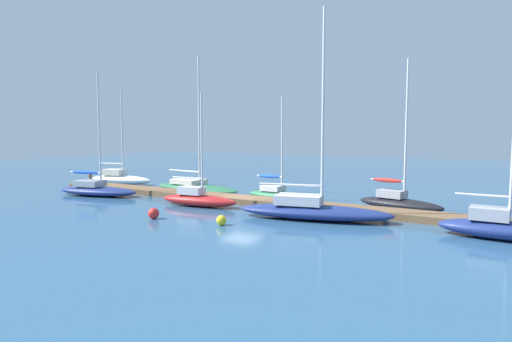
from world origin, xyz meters
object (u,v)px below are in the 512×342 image
object	(u,v)px
sailboat_2	(195,186)
sailboat_1	(96,189)
sailboat_0	(120,178)
mooring_buoy_red	(154,213)
sailboat_3	(198,198)
sailboat_5	(312,209)
mooring_buoy_yellow	(221,220)
sailboat_4	(278,193)
sailboat_7	(501,227)
sailboat_6	(399,201)

from	to	relation	value
sailboat_2	sailboat_1	bearing A→B (deg)	-124.90
sailboat_0	mooring_buoy_red	bearing A→B (deg)	-46.10
sailboat_1	sailboat_3	distance (m)	9.54
sailboat_0	sailboat_3	world-z (taller)	sailboat_0
sailboat_5	mooring_buoy_yellow	world-z (taller)	sailboat_5
sailboat_3	sailboat_4	bearing A→B (deg)	51.92
sailboat_7	mooring_buoy_red	bearing A→B (deg)	-163.83
sailboat_0	mooring_buoy_red	size ratio (longest dim) A/B	14.29
sailboat_4	sailboat_7	distance (m)	14.64
sailboat_4	sailboat_6	distance (m)	8.27
sailboat_4	mooring_buoy_yellow	world-z (taller)	sailboat_4
mooring_buoy_red	sailboat_2	bearing A→B (deg)	117.11
sailboat_1	sailboat_2	size ratio (longest dim) A/B	0.86
mooring_buoy_yellow	sailboat_5	bearing A→B (deg)	48.23
mooring_buoy_yellow	sailboat_6	bearing A→B (deg)	53.52
sailboat_3	sailboat_5	size ratio (longest dim) A/B	0.64
sailboat_4	sailboat_6	world-z (taller)	sailboat_6
mooring_buoy_red	sailboat_5	bearing A→B (deg)	29.91
sailboat_1	sailboat_5	bearing A→B (deg)	-11.31
sailboat_3	sailboat_4	xyz separation A→B (m)	(3.15, 5.07, -0.05)
sailboat_6	sailboat_7	bearing A→B (deg)	-29.94
sailboat_0	mooring_buoy_red	xyz separation A→B (m)	(14.15, -10.16, -0.26)
sailboat_4	mooring_buoy_yellow	size ratio (longest dim) A/B	13.89
sailboat_2	sailboat_4	xyz separation A→B (m)	(7.77, -0.38, 0.04)
sailboat_6	sailboat_7	xyz separation A→B (m)	(5.51, -5.17, -0.00)
mooring_buoy_yellow	mooring_buoy_red	bearing A→B (deg)	-172.41
sailboat_2	sailboat_6	world-z (taller)	sailboat_2
sailboat_4	mooring_buoy_red	xyz separation A→B (m)	(-2.70, -9.52, -0.17)
sailboat_1	sailboat_4	bearing A→B (deg)	10.97
sailboat_0	sailboat_3	size ratio (longest dim) A/B	1.20
sailboat_0	sailboat_7	bearing A→B (deg)	-20.77
sailboat_0	sailboat_2	world-z (taller)	sailboat_2
sailboat_1	sailboat_3	world-z (taller)	sailboat_1
sailboat_0	sailboat_6	bearing A→B (deg)	-11.39
sailboat_0	sailboat_1	size ratio (longest dim) A/B	0.94
sailboat_3	sailboat_4	size ratio (longest dim) A/B	1.00
sailboat_3	sailboat_6	bearing A→B (deg)	18.62
sailboat_5	mooring_buoy_red	xyz separation A→B (m)	(-7.55, -4.35, -0.25)
sailboat_3	sailboat_4	world-z (taller)	same
sailboat_7	mooring_buoy_red	distance (m)	17.10
sailboat_6	mooring_buoy_yellow	bearing A→B (deg)	-113.26
sailboat_1	sailboat_5	distance (m)	17.54
sailboat_1	sailboat_4	world-z (taller)	sailboat_1
sailboat_1	mooring_buoy_red	xyz separation A→B (m)	(9.98, -4.23, -0.21)
sailboat_0	mooring_buoy_yellow	size ratio (longest dim) A/B	16.68
sailboat_1	sailboat_4	distance (m)	13.74
sailboat_1	mooring_buoy_yellow	size ratio (longest dim) A/B	17.66
sailboat_3	sailboat_1	bearing A→B (deg)	175.11
sailboat_1	sailboat_0	bearing A→B (deg)	113.40
sailboat_1	sailboat_7	size ratio (longest dim) A/B	1.12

